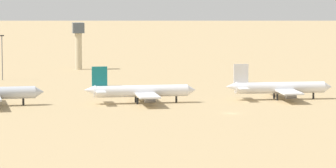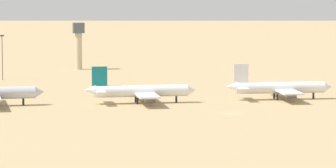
# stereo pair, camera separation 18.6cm
# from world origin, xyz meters

# --- Properties ---
(ground) EXTENTS (4000.00, 4000.00, 0.00)m
(ground) POSITION_xyz_m (0.00, 0.00, 0.00)
(ground) COLOR tan
(parked_jet_teal_2) EXTENTS (37.59, 31.51, 12.43)m
(parked_jet_teal_2) POSITION_xyz_m (-23.34, 30.16, 4.07)
(parked_jet_teal_2) COLOR white
(parked_jet_teal_2) RESTS_ON ground
(parked_jet_white_3) EXTENTS (37.37, 31.44, 12.35)m
(parked_jet_white_3) POSITION_xyz_m (25.04, 31.41, 4.05)
(parked_jet_white_3) COLOR white
(parked_jet_white_3) RESTS_ON ground
(control_tower) EXTENTS (5.20, 5.20, 21.34)m
(control_tower) POSITION_xyz_m (-30.03, 159.78, 12.88)
(control_tower) COLOR #C6B793
(control_tower) RESTS_ON ground
(light_pole_east) EXTENTS (1.80, 0.50, 18.43)m
(light_pole_east) POSITION_xyz_m (-65.68, 116.77, 10.46)
(light_pole_east) COLOR #59595E
(light_pole_east) RESTS_ON ground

